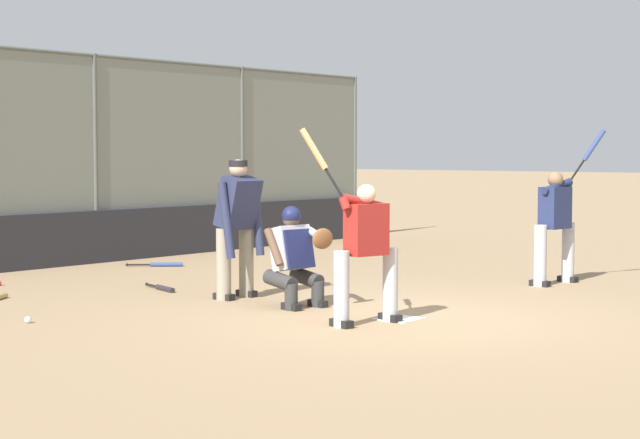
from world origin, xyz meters
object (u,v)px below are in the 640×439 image
Objects in this scene: catcher_behind_plate at (296,255)px; umpire_home at (238,224)px; spare_bat_third_base_side at (162,265)px; spare_bat_first_base_side at (163,288)px; batter_at_plate at (365,248)px; batter_on_deck at (556,223)px; baseball_loose at (28,320)px.

catcher_behind_plate is 0.69× the size of umpire_home.
spare_bat_first_base_side is at bearing -84.74° from spare_bat_third_base_side.
batter_at_plate is at bearing -65.56° from spare_bat_third_base_side.
batter_at_plate reaches higher than spare_bat_third_base_side.
spare_bat_third_base_side is 0.87× the size of spare_bat_first_base_side.
batter_on_deck is 3.09× the size of spare_bat_third_base_side.
batter_at_plate reaches higher than umpire_home.
batter_on_deck reaches higher than baseball_loose.
batter_on_deck is 5.38m from spare_bat_first_base_side.
batter_at_plate is 2.61× the size of spare_bat_first_base_side.
spare_bat_first_base_side is at bearing 142.37° from batter_on_deck.
batter_on_deck is 6.19m from spare_bat_third_base_side.
baseball_loose is (2.71, 0.91, 0.00)m from spare_bat_first_base_side.
spare_bat_third_base_side is 5.62m from baseball_loose.
spare_bat_first_base_side is (1.96, 2.21, -0.00)m from spare_bat_third_base_side.
batter_on_deck reaches higher than spare_bat_third_base_side.
catcher_behind_plate is at bearing 16.27° from spare_bat_first_base_side.
spare_bat_first_base_side is (-0.48, -3.69, -0.77)m from batter_at_plate.
baseball_loose is (2.71, -1.40, -0.57)m from catcher_behind_plate.
catcher_behind_plate is 2.38m from spare_bat_first_base_side.
batter_at_plate is 0.97× the size of batter_on_deck.
batter_on_deck is at bearing 157.75° from baseball_loose.
baseball_loose is (4.67, 3.11, 0.00)m from spare_bat_third_base_side.
spare_bat_third_base_side and spare_bat_first_base_side have the same top height.
umpire_home is (-0.56, -2.40, 0.12)m from batter_at_plate.
batter_on_deck reaches higher than spare_bat_first_base_side.
batter_on_deck is (-3.83, 2.33, -0.08)m from umpire_home.
baseball_loose is (2.79, -0.38, -0.89)m from umpire_home.
batter_at_plate is 3.65m from baseball_loose.
catcher_behind_plate is at bearing 166.64° from batter_on_deck.
catcher_behind_plate is at bearing -95.60° from batter_at_plate.
catcher_behind_plate is 1.72× the size of spare_bat_third_base_side.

